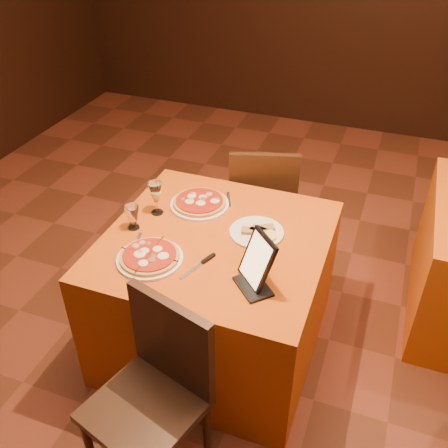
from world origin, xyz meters
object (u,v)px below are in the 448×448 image
(chair_main_far, at_px, (262,202))
(pizza_near, at_px, (150,257))
(water_glass, at_px, (133,217))
(tablet, at_px, (257,260))
(chair_main_near, at_px, (144,409))
(main_table, at_px, (217,292))
(wine_glass, at_px, (156,198))
(pizza_far, at_px, (200,203))

(chair_main_far, relative_size, pizza_near, 2.88)
(water_glass, relative_size, tablet, 0.53)
(pizza_near, xyz_separation_m, water_glass, (-0.20, 0.20, 0.05))
(tablet, bearing_deg, chair_main_near, -70.54)
(main_table, height_order, wine_glass, wine_glass)
(chair_main_far, relative_size, tablet, 3.73)
(chair_main_near, height_order, pizza_far, chair_main_near)
(main_table, xyz_separation_m, pizza_far, (-0.19, 0.24, 0.39))
(main_table, xyz_separation_m, water_glass, (-0.43, -0.07, 0.44))
(main_table, height_order, chair_main_near, chair_main_near)
(chair_main_near, height_order, water_glass, chair_main_near)
(chair_main_far, bearing_deg, tablet, 88.28)
(wine_glass, bearing_deg, chair_main_near, -67.83)
(pizza_far, bearing_deg, main_table, -51.93)
(pizza_far, xyz_separation_m, water_glass, (-0.24, -0.31, 0.05))
(pizza_near, bearing_deg, water_glass, 134.21)
(tablet, bearing_deg, pizza_near, -130.71)
(pizza_near, relative_size, pizza_far, 0.98)
(main_table, bearing_deg, pizza_far, 128.07)
(wine_glass, bearing_deg, pizza_far, 38.03)
(chair_main_near, distance_m, wine_glass, 1.08)
(chair_main_near, distance_m, chair_main_far, 1.67)
(pizza_near, xyz_separation_m, pizza_far, (0.04, 0.52, 0.00))
(chair_main_far, bearing_deg, chair_main_near, 73.40)
(wine_glass, bearing_deg, water_glass, -107.35)
(wine_glass, bearing_deg, pizza_near, -68.44)
(pizza_near, bearing_deg, chair_main_far, 78.27)
(chair_main_far, distance_m, pizza_far, 0.70)
(pizza_far, height_order, water_glass, water_glass)
(pizza_near, bearing_deg, wine_glass, 111.56)
(main_table, xyz_separation_m, tablet, (0.29, -0.24, 0.49))
(chair_main_far, bearing_deg, pizza_far, 55.51)
(chair_main_near, relative_size, tablet, 3.73)
(main_table, height_order, pizza_near, pizza_near)
(pizza_near, height_order, water_glass, water_glass)
(pizza_far, bearing_deg, chair_main_far, 72.11)
(chair_main_near, distance_m, tablet, 0.78)
(wine_glass, xyz_separation_m, water_glass, (-0.05, -0.17, -0.03))
(main_table, relative_size, chair_main_near, 1.21)
(chair_main_far, height_order, water_glass, chair_main_far)
(main_table, distance_m, pizza_far, 0.50)
(water_glass, bearing_deg, chair_main_near, -60.50)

